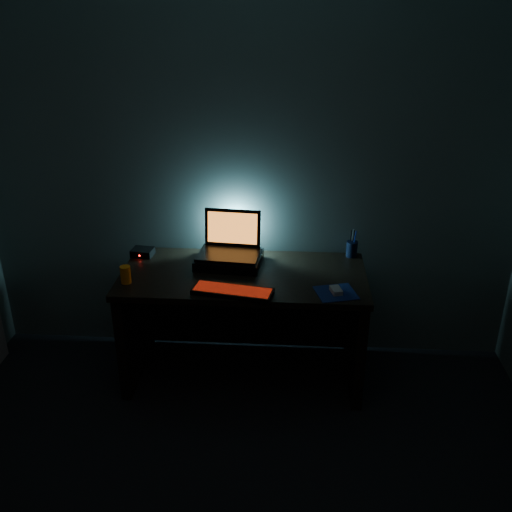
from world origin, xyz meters
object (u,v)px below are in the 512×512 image
at_px(laptop, 230,244).
at_px(juice_glass, 126,275).
at_px(mouse, 336,290).
at_px(keyboard, 233,291).
at_px(pen_cup, 352,249).
at_px(router, 143,252).

height_order(laptop, juice_glass, laptop).
bearing_deg(mouse, keyboard, 168.98).
xyz_separation_m(pen_cup, router, (-1.36, -0.08, -0.03)).
height_order(keyboard, router, router).
bearing_deg(pen_cup, mouse, -104.06).
relative_size(mouse, router, 0.61).
xyz_separation_m(mouse, router, (-1.23, 0.44, 0.01)).
relative_size(pen_cup, router, 0.69).
bearing_deg(laptop, keyboard, -77.19).
relative_size(laptop, mouse, 4.45).
bearing_deg(router, juice_glass, -83.12).
bearing_deg(juice_glass, pen_cup, 19.18).
relative_size(laptop, router, 2.72).
bearing_deg(laptop, router, -179.29).
distance_m(laptop, pen_cup, 0.79).
bearing_deg(keyboard, mouse, 14.31).
distance_m(keyboard, juice_glass, 0.65).
height_order(pen_cup, router, pen_cup).
height_order(juice_glass, router, juice_glass).
bearing_deg(pen_cup, router, -176.58).
xyz_separation_m(keyboard, mouse, (0.59, 0.04, 0.00)).
bearing_deg(pen_cup, laptop, -170.73).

